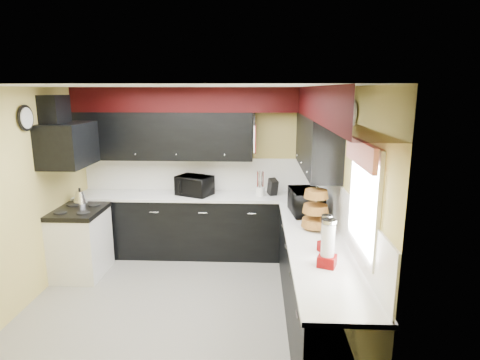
{
  "coord_description": "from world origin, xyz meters",
  "views": [
    {
      "loc": [
        0.87,
        -4.23,
        2.46
      ],
      "look_at": [
        0.65,
        0.81,
        1.32
      ],
      "focal_mm": 30.0,
      "sensor_mm": 36.0,
      "label": 1
    }
  ],
  "objects_px": {
    "microwave": "(306,202)",
    "utensil_crock": "(260,191)",
    "kettle": "(80,197)",
    "toaster_oven": "(194,185)",
    "knife_block": "(273,187)"
  },
  "relations": [
    {
      "from": "microwave",
      "to": "utensil_crock",
      "type": "height_order",
      "value": "microwave"
    },
    {
      "from": "toaster_oven",
      "to": "microwave",
      "type": "distance_m",
      "value": 1.77
    },
    {
      "from": "toaster_oven",
      "to": "microwave",
      "type": "bearing_deg",
      "value": -3.86
    },
    {
      "from": "microwave",
      "to": "knife_block",
      "type": "distance_m",
      "value": 0.97
    },
    {
      "from": "microwave",
      "to": "knife_block",
      "type": "height_order",
      "value": "microwave"
    },
    {
      "from": "microwave",
      "to": "utensil_crock",
      "type": "relative_size",
      "value": 4.05
    },
    {
      "from": "utensil_crock",
      "to": "kettle",
      "type": "xyz_separation_m",
      "value": [
        -2.51,
        -0.41,
        -0.0
      ]
    },
    {
      "from": "knife_block",
      "to": "kettle",
      "type": "bearing_deg",
      "value": 169.89
    },
    {
      "from": "toaster_oven",
      "to": "utensil_crock",
      "type": "height_order",
      "value": "toaster_oven"
    },
    {
      "from": "microwave",
      "to": "utensil_crock",
      "type": "distance_m",
      "value": 1.01
    },
    {
      "from": "utensil_crock",
      "to": "kettle",
      "type": "height_order",
      "value": "kettle"
    },
    {
      "from": "utensil_crock",
      "to": "knife_block",
      "type": "bearing_deg",
      "value": 16.98
    },
    {
      "from": "utensil_crock",
      "to": "kettle",
      "type": "bearing_deg",
      "value": -170.65
    },
    {
      "from": "utensil_crock",
      "to": "knife_block",
      "type": "relative_size",
      "value": 0.57
    },
    {
      "from": "utensil_crock",
      "to": "knife_block",
      "type": "distance_m",
      "value": 0.2
    }
  ]
}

